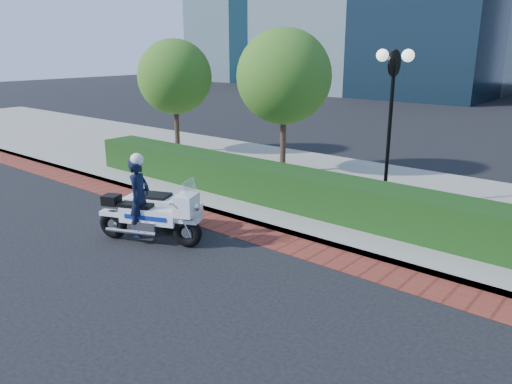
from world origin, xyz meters
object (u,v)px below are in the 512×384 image
Objects in this scene: tree_b at (284,77)px; police_motorcycle at (152,208)px; tree_a at (175,77)px; lamppost at (391,104)px.

police_motorcycle is at bearing -80.69° from tree_b.
tree_b reaches higher than police_motorcycle.
tree_a is 0.94× the size of tree_b.
police_motorcycle is (-3.41, -5.36, -2.23)m from lamppost.
tree_b is at bearing 0.00° from tree_a.
police_motorcycle is (1.09, -6.66, -2.71)m from tree_b.
tree_a is 1.69× the size of police_motorcycle.
tree_b is 1.81× the size of police_motorcycle.
lamppost is 0.92× the size of tree_a.
lamppost is at bearing -7.41° from tree_a.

